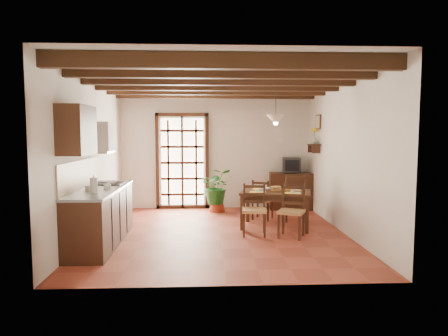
{
  "coord_description": "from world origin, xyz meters",
  "views": [
    {
      "loc": [
        -0.25,
        -7.08,
        1.81
      ],
      "look_at": [
        0.1,
        0.4,
        1.15
      ],
      "focal_mm": 32.0,
      "sensor_mm": 36.0,
      "label": 1
    }
  ],
  "objects": [
    {
      "name": "pendant_lamp",
      "position": [
        1.09,
        0.5,
        2.08
      ],
      "size": [
        0.36,
        0.36,
        0.84
      ],
      "color": "black",
      "rests_on": "room_shell"
    },
    {
      "name": "ground_plane",
      "position": [
        0.0,
        0.0,
        0.0
      ],
      "size": [
        5.0,
        5.0,
        0.0
      ],
      "primitive_type": "plane",
      "color": "brown"
    },
    {
      "name": "shelf_vase",
      "position": [
        2.14,
        1.6,
        1.65
      ],
      "size": [
        0.15,
        0.15,
        0.15
      ],
      "primitive_type": "imported",
      "color": "#B2BFB2",
      "rests_on": "wall_shelf"
    },
    {
      "name": "chair_far_right",
      "position": [
        1.57,
        0.96,
        0.3
      ],
      "size": [
        0.45,
        0.43,
        0.97
      ],
      "rotation": [
        0.0,
        0.0,
        3.14
      ],
      "color": "#B4834C",
      "rests_on": "ground_plane"
    },
    {
      "name": "dining_table",
      "position": [
        1.09,
        0.4,
        0.61
      ],
      "size": [
        1.46,
        1.13,
        0.7
      ],
      "rotation": [
        0.0,
        0.0,
        -0.25
      ],
      "color": "#392012",
      "rests_on": "ground_plane"
    },
    {
      "name": "chair_near_left",
      "position": [
        0.61,
        -0.15,
        0.28
      ],
      "size": [
        0.46,
        0.44,
        0.91
      ],
      "rotation": [
        0.0,
        0.0,
        -0.11
      ],
      "color": "#B4834C",
      "rests_on": "ground_plane"
    },
    {
      "name": "chair_near_right",
      "position": [
        1.24,
        -0.32,
        0.28
      ],
      "size": [
        0.55,
        0.54,
        0.91
      ],
      "rotation": [
        0.0,
        0.0,
        -0.43
      ],
      "color": "#B4834C",
      "rests_on": "ground_plane"
    },
    {
      "name": "potted_plant",
      "position": [
        0.01,
        2.0,
        0.57
      ],
      "size": [
        2.02,
        1.76,
        2.14
      ],
      "primitive_type": "imported",
      "rotation": [
        0.0,
        0.0,
        -0.06
      ],
      "color": "#144C19",
      "rests_on": "ground_plane"
    },
    {
      "name": "wall_shelf",
      "position": [
        2.14,
        1.6,
        1.51
      ],
      "size": [
        0.2,
        0.42,
        0.2
      ],
      "color": "black",
      "rests_on": "room_shell"
    },
    {
      "name": "french_door",
      "position": [
        -0.8,
        2.45,
        1.18
      ],
      "size": [
        1.26,
        0.11,
        2.32
      ],
      "color": "white",
      "rests_on": "ground_plane"
    },
    {
      "name": "shelf_flowers",
      "position": [
        2.14,
        1.6,
        1.86
      ],
      "size": [
        0.14,
        0.14,
        0.36
      ],
      "color": "yellow",
      "rests_on": "shelf_vase"
    },
    {
      "name": "table_setting",
      "position": [
        1.09,
        0.4,
        0.68
      ],
      "size": [
        0.94,
        0.63,
        0.09
      ],
      "rotation": [
        0.0,
        0.0,
        -0.25
      ],
      "color": "yellow",
      "rests_on": "dining_table"
    },
    {
      "name": "range_hood",
      "position": [
        -2.05,
        -0.05,
        1.73
      ],
      "size": [
        0.38,
        0.6,
        0.54
      ],
      "color": "white",
      "rests_on": "room_shell"
    },
    {
      "name": "upper_cabinet",
      "position": [
        -2.08,
        -1.3,
        1.85
      ],
      "size": [
        0.35,
        0.8,
        0.7
      ],
      "primitive_type": "cube",
      "color": "black",
      "rests_on": "room_shell"
    },
    {
      "name": "room_shell",
      "position": [
        0.0,
        0.0,
        1.82
      ],
      "size": [
        4.52,
        5.02,
        2.81
      ],
      "color": "silver",
      "rests_on": "ground_plane"
    },
    {
      "name": "chair_far_left",
      "position": [
        0.94,
        1.13,
        0.26
      ],
      "size": [
        0.51,
        0.5,
        0.84
      ],
      "rotation": [
        0.0,
        0.0,
        2.67
      ],
      "color": "#B4834C",
      "rests_on": "ground_plane"
    },
    {
      "name": "table_bowl",
      "position": [
        0.88,
        0.51,
        0.73
      ],
      "size": [
        0.22,
        0.22,
        0.05
      ],
      "primitive_type": "imported",
      "rotation": [
        0.0,
        0.0,
        -0.01
      ],
      "color": "white",
      "rests_on": "dining_table"
    },
    {
      "name": "counter_items",
      "position": [
        -1.95,
        -0.51,
        0.96
      ],
      "size": [
        0.5,
        1.43,
        0.25
      ],
      "color": "black",
      "rests_on": "kitchen_counter"
    },
    {
      "name": "fuse_box",
      "position": [
        1.5,
        2.48,
        1.75
      ],
      "size": [
        0.25,
        0.03,
        0.32
      ],
      "primitive_type": "cube",
      "color": "white",
      "rests_on": "room_shell"
    },
    {
      "name": "sideboard",
      "position": [
        1.79,
        2.23,
        0.43
      ],
      "size": [
        1.05,
        0.54,
        0.87
      ],
      "primitive_type": "cube",
      "rotation": [
        0.0,
        0.0,
        -0.09
      ],
      "color": "black",
      "rests_on": "ground_plane"
    },
    {
      "name": "ceiling_beams",
      "position": [
        0.0,
        0.0,
        2.69
      ],
      "size": [
        4.5,
        4.34,
        0.2
      ],
      "color": "black",
      "rests_on": "room_shell"
    },
    {
      "name": "plant_pot",
      "position": [
        0.01,
        2.0,
        0.11
      ],
      "size": [
        0.37,
        0.37,
        0.23
      ],
      "primitive_type": "cone",
      "color": "maroon",
      "rests_on": "ground_plane"
    },
    {
      "name": "kitchen_counter",
      "position": [
        -1.96,
        -0.6,
        0.47
      ],
      "size": [
        0.64,
        2.25,
        1.38
      ],
      "color": "black",
      "rests_on": "ground_plane"
    },
    {
      "name": "crt_tv",
      "position": [
        1.79,
        2.22,
        1.06
      ],
      "size": [
        0.45,
        0.42,
        0.35
      ],
      "rotation": [
        0.0,
        0.0,
        -0.14
      ],
      "color": "black",
      "rests_on": "sideboard"
    },
    {
      "name": "framed_picture",
      "position": [
        2.22,
        1.6,
        2.05
      ],
      "size": [
        0.03,
        0.32,
        0.32
      ],
      "color": "brown",
      "rests_on": "room_shell"
    }
  ]
}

